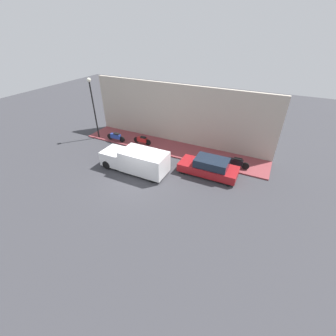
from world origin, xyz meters
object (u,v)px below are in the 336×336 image
at_px(motorcycle_red, 142,140).
at_px(streetlamp, 92,100).
at_px(parked_car, 209,167).
at_px(motorcycle_black, 236,162).
at_px(delivery_van, 135,160).
at_px(motorcycle_blue, 116,136).

relative_size(motorcycle_red, streetlamp, 0.32).
distance_m(parked_car, motorcycle_red, 7.20).
bearing_deg(streetlamp, motorcycle_red, -83.59).
distance_m(parked_car, motorcycle_black, 2.33).
relative_size(parked_car, motorcycle_red, 2.41).
xyz_separation_m(motorcycle_black, streetlamp, (-0.30, 13.17, 3.18)).
height_order(delivery_van, streetlamp, streetlamp).
xyz_separation_m(delivery_van, motorcycle_black, (3.61, -6.72, -0.35)).
bearing_deg(motorcycle_black, motorcycle_red, 88.48).
bearing_deg(streetlamp, delivery_van, -117.18).
height_order(motorcycle_red, motorcycle_blue, motorcycle_blue).
bearing_deg(motorcycle_blue, motorcycle_black, -88.59).
xyz_separation_m(motorcycle_red, streetlamp, (-0.53, 4.68, 3.21)).
relative_size(motorcycle_red, motorcycle_blue, 0.91).
height_order(delivery_van, motorcycle_black, delivery_van).
bearing_deg(delivery_van, motorcycle_black, -61.72).
distance_m(delivery_van, motorcycle_red, 4.25).
relative_size(parked_car, delivery_van, 0.82).
distance_m(motorcycle_black, motorcycle_blue, 11.10).
height_order(motorcycle_black, motorcycle_blue, motorcycle_black).
height_order(parked_car, delivery_van, delivery_van).
bearing_deg(motorcycle_black, streetlamp, 91.30).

